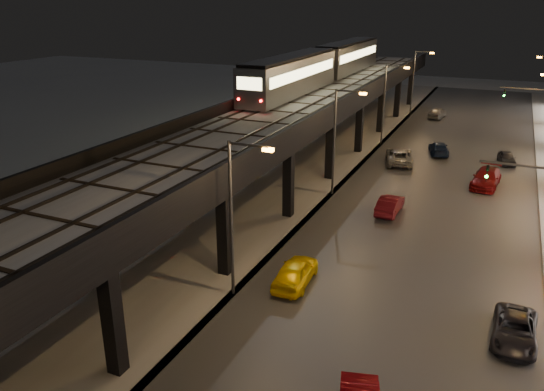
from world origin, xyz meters
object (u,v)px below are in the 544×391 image
at_px(car_taxi, 295,273).
at_px(car_onc_red, 507,158).
at_px(car_mid_silver, 399,157).
at_px(car_near_white, 390,205).
at_px(car_onc_dark, 515,331).
at_px(car_mid_dark, 439,149).
at_px(subway_train, 323,64).
at_px(car_far_white, 437,113).
at_px(car_onc_white, 486,179).

relative_size(car_taxi, car_onc_red, 1.23).
height_order(car_taxi, car_mid_silver, car_taxi).
distance_m(car_near_white, car_onc_dark, 16.75).
bearing_deg(car_taxi, car_near_white, -104.73).
distance_m(car_near_white, car_mid_dark, 18.73).
distance_m(car_taxi, car_onc_red, 32.86).
xyz_separation_m(car_taxi, car_mid_silver, (0.59, 26.84, -0.00)).
height_order(subway_train, car_far_white, subway_train).
height_order(car_taxi, car_onc_white, car_onc_white).
xyz_separation_m(car_taxi, car_onc_red, (10.59, 31.11, -0.14)).
height_order(car_far_white, car_onc_white, car_onc_white).
relative_size(car_far_white, car_onc_white, 0.84).
relative_size(car_near_white, car_mid_silver, 0.76).
height_order(car_near_white, car_onc_red, car_near_white).
relative_size(car_taxi, car_mid_silver, 0.82).
relative_size(car_near_white, car_onc_dark, 0.94).
bearing_deg(car_onc_red, car_onc_white, -111.15).
relative_size(car_mid_dark, car_onc_red, 1.24).
bearing_deg(car_onc_dark, car_mid_silver, 113.04).
distance_m(car_near_white, car_onc_red, 19.58).
bearing_deg(subway_train, car_onc_white, -31.68).
distance_m(car_mid_silver, car_far_white, 23.95).
xyz_separation_m(car_taxi, car_onc_white, (9.09, 22.93, 0.00)).
xyz_separation_m(subway_train, car_taxi, (10.60, -35.09, -7.76)).
bearing_deg(subway_train, car_far_white, 53.41).
xyz_separation_m(subway_train, car_far_white, (11.66, 15.70, -7.77)).
height_order(car_mid_dark, car_far_white, car_far_white).
bearing_deg(car_mid_dark, car_onc_white, 107.17).
bearing_deg(car_taxi, subway_train, -76.60).
relative_size(car_onc_dark, car_onc_red, 1.22).
distance_m(car_mid_silver, car_onc_white, 9.36).
distance_m(car_far_white, car_onc_red, 21.87).
distance_m(car_far_white, car_onc_dark, 52.70).
xyz_separation_m(car_near_white, car_onc_red, (7.94, 17.90, -0.06)).
height_order(car_mid_silver, car_mid_dark, car_mid_silver).
bearing_deg(car_mid_dark, subway_train, -25.76).
bearing_deg(car_far_white, car_mid_silver, 96.27).
height_order(subway_train, car_mid_dark, subway_train).
bearing_deg(car_far_white, car_near_white, 99.81).
height_order(subway_train, car_near_white, subway_train).
distance_m(car_mid_dark, car_far_white, 19.09).
distance_m(car_taxi, car_near_white, 13.47).
height_order(car_near_white, car_onc_white, car_onc_white).
relative_size(car_near_white, car_onc_white, 0.79).
bearing_deg(car_onc_red, car_taxi, -119.58).
xyz_separation_m(car_mid_silver, car_onc_white, (8.51, -3.91, 0.01)).
xyz_separation_m(subway_train, car_near_white, (13.25, -21.87, -7.84)).
bearing_deg(car_onc_dark, car_far_white, 102.71).
bearing_deg(car_far_white, car_onc_white, 113.49).
bearing_deg(car_onc_dark, car_mid_dark, 104.68).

